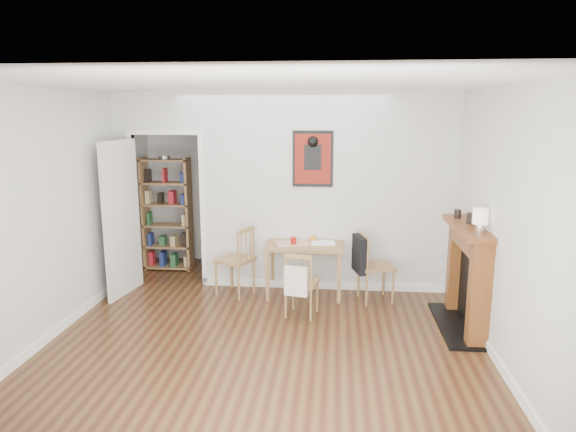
# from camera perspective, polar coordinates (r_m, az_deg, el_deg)

# --- Properties ---
(ground) EXTENTS (5.20, 5.20, 0.00)m
(ground) POSITION_cam_1_polar(r_m,az_deg,el_deg) (5.80, -2.08, -12.35)
(ground) COLOR #4D3419
(ground) RESTS_ON ground
(room_shell) EXTENTS (5.20, 5.20, 5.20)m
(room_shell) POSITION_cam_1_polar(r_m,az_deg,el_deg) (6.71, 0.17, 2.54)
(room_shell) COLOR beige
(room_shell) RESTS_ON ground
(dining_table) EXTENTS (1.00, 0.64, 0.68)m
(dining_table) POSITION_cam_1_polar(r_m,az_deg,el_deg) (6.61, 1.85, -3.80)
(dining_table) COLOR #936744
(dining_table) RESTS_ON ground
(chair_left) EXTENTS (0.60, 0.60, 0.91)m
(chair_left) POSITION_cam_1_polar(r_m,az_deg,el_deg) (6.70, -5.94, -4.95)
(chair_left) COLOR #997C47
(chair_left) RESTS_ON ground
(chair_right) EXTENTS (0.58, 0.53, 0.87)m
(chair_right) POSITION_cam_1_polar(r_m,az_deg,el_deg) (6.53, 9.59, -5.50)
(chair_right) COLOR #997C47
(chair_right) RESTS_ON ground
(chair_front) EXTENTS (0.46, 0.50, 0.78)m
(chair_front) POSITION_cam_1_polar(r_m,az_deg,el_deg) (6.01, 1.51, -7.45)
(chair_front) COLOR #997C47
(chair_front) RESTS_ON ground
(bookshelf) EXTENTS (0.71, 0.28, 1.69)m
(bookshelf) POSITION_cam_1_polar(r_m,az_deg,el_deg) (7.86, -13.28, 0.12)
(bookshelf) COLOR #936744
(bookshelf) RESTS_ON ground
(fireplace) EXTENTS (0.45, 1.25, 1.16)m
(fireplace) POSITION_cam_1_polar(r_m,az_deg,el_deg) (5.96, 19.40, -6.06)
(fireplace) COLOR brown
(fireplace) RESTS_ON ground
(red_glass) EXTENTS (0.07, 0.07, 0.10)m
(red_glass) POSITION_cam_1_polar(r_m,az_deg,el_deg) (6.54, 0.61, -2.76)
(red_glass) COLOR maroon
(red_glass) RESTS_ON dining_table
(orange_fruit) EXTENTS (0.07, 0.07, 0.07)m
(orange_fruit) POSITION_cam_1_polar(r_m,az_deg,el_deg) (6.70, 2.78, -2.53)
(orange_fruit) COLOR orange
(orange_fruit) RESTS_ON dining_table
(placemat) EXTENTS (0.51, 0.44, 0.00)m
(placemat) POSITION_cam_1_polar(r_m,az_deg,el_deg) (6.61, 0.58, -3.03)
(placemat) COLOR beige
(placemat) RESTS_ON dining_table
(notebook) EXTENTS (0.33, 0.26, 0.02)m
(notebook) POSITION_cam_1_polar(r_m,az_deg,el_deg) (6.61, 3.91, -3.01)
(notebook) COLOR white
(notebook) RESTS_ON dining_table
(mantel_lamp) EXTENTS (0.15, 0.15, 0.24)m
(mantel_lamp) POSITION_cam_1_polar(r_m,az_deg,el_deg) (5.47, 20.59, -0.18)
(mantel_lamp) COLOR silver
(mantel_lamp) RESTS_ON fireplace
(ceramic_jar_a) EXTENTS (0.10, 0.10, 0.12)m
(ceramic_jar_a) POSITION_cam_1_polar(r_m,az_deg,el_deg) (5.87, 19.68, -0.24)
(ceramic_jar_a) COLOR black
(ceramic_jar_a) RESTS_ON fireplace
(ceramic_jar_b) EXTENTS (0.08, 0.08, 0.10)m
(ceramic_jar_b) POSITION_cam_1_polar(r_m,az_deg,el_deg) (6.13, 18.33, 0.24)
(ceramic_jar_b) COLOR black
(ceramic_jar_b) RESTS_ON fireplace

